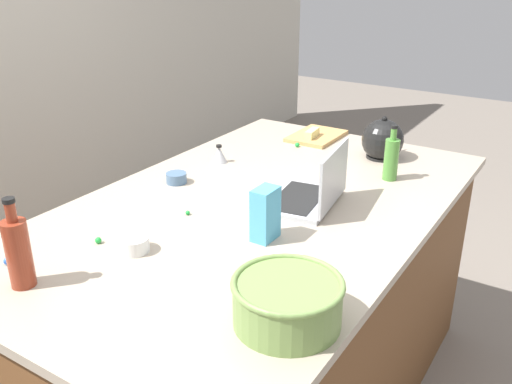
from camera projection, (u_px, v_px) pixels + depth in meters
The scene contains 17 objects.
island_counter at pixel (256, 311), 2.16m from camera, with size 1.92×1.16×0.90m.
laptop at pixel (312, 193), 1.97m from camera, with size 0.34×0.27×0.22m.
mixing_bowl_large at pixel (287, 301), 1.33m from camera, with size 0.27×0.27×0.12m.
bottle_soy at pixel (18, 251), 1.47m from camera, with size 0.07×0.07×0.26m.
bottle_olive at pixel (391, 158), 2.18m from camera, with size 0.06×0.06×0.22m.
kettle at pixel (383, 140), 2.41m from camera, with size 0.21×0.18×0.20m.
cutting_board at pixel (317, 136), 2.70m from camera, with size 0.29×0.21×0.02m, color tan.
butter_stick_left at pixel (312, 133), 2.65m from camera, with size 0.11×0.04×0.04m, color #F4E58C.
ramekin_small at pixel (176, 178), 2.17m from camera, with size 0.08×0.08×0.04m, color slate.
ramekin_medium at pixel (134, 244), 1.67m from camera, with size 0.09×0.09×0.05m, color white.
ramekin_wide at pixel (284, 262), 1.57m from camera, with size 0.10×0.10×0.05m, color beige.
kitchen_timer at pixel (219, 154), 2.38m from camera, with size 0.07×0.07×0.08m.
candy_bag at pixel (265, 214), 1.72m from camera, with size 0.09×0.06×0.17m, color #4CA5CC.
candy_0 at pixel (297, 145), 2.57m from camera, with size 0.02×0.02×0.02m, color green.
candy_1 at pixel (98, 240), 1.72m from camera, with size 0.02×0.02×0.02m, color green.
candy_2 at pixel (7, 261), 1.60m from camera, with size 0.02×0.02×0.02m, color blue.
candy_3 at pixel (188, 213), 1.91m from camera, with size 0.02×0.02×0.02m, color green.
Camera 1 is at (-1.52, -0.97, 1.72)m, focal length 39.33 mm.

